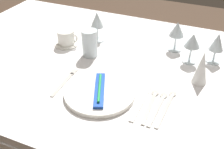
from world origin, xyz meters
TOP-DOWN VIEW (x-y plane):
  - dining_table at (0.00, 0.00)m, footprint 1.80×1.11m
  - dinner_plate at (0.04, -0.23)m, footprint 0.28×0.28m
  - toothbrush_package at (0.04, -0.23)m, footprint 0.11×0.21m
  - fork_outer at (-0.13, -0.21)m, footprint 0.03×0.20m
  - dinner_knife at (0.20, -0.22)m, footprint 0.02×0.23m
  - spoon_soup at (0.24, -0.19)m, footprint 0.03×0.21m
  - spoon_dessert at (0.27, -0.20)m, footprint 0.03×0.21m
  - spoon_tea at (0.30, -0.18)m, footprint 0.03×0.23m
  - saucer_left at (-0.29, 0.07)m, footprint 0.12×0.12m
  - coffee_cup_left at (-0.29, 0.07)m, footprint 0.11×0.09m
  - wine_glass_centre at (0.41, 0.20)m, footprint 0.06×0.06m
  - wine_glass_left at (0.22, 0.24)m, footprint 0.07×0.07m
  - wine_glass_right at (0.31, 0.15)m, footprint 0.07×0.07m
  - wine_glass_far at (-0.17, 0.18)m, footprint 0.07×0.07m
  - drink_tumbler at (-0.14, 0.03)m, footprint 0.07×0.07m
  - napkin_folded at (0.38, 0.01)m, footprint 0.06×0.06m

SIDE VIEW (x-z plane):
  - dining_table at x=0.00m, z-range 0.29..1.03m
  - fork_outer at x=-0.13m, z-range 0.74..0.74m
  - spoon_soup at x=0.24m, z-range 0.74..0.75m
  - spoon_dessert at x=0.27m, z-range 0.74..0.75m
  - spoon_tea at x=0.30m, z-range 0.74..0.75m
  - dinner_knife at x=0.20m, z-range 0.74..0.74m
  - saucer_left at x=-0.29m, z-range 0.74..0.75m
  - dinner_plate at x=0.04m, z-range 0.74..0.76m
  - toothbrush_package at x=0.04m, z-range 0.75..0.78m
  - coffee_cup_left at x=-0.29m, z-range 0.75..0.82m
  - drink_tumbler at x=-0.14m, z-range 0.74..0.87m
  - napkin_folded at x=0.38m, z-range 0.74..0.88m
  - wine_glass_centre at x=0.41m, z-range 0.76..0.91m
  - wine_glass_left at x=0.22m, z-range 0.77..0.92m
  - wine_glass_right at x=0.31m, z-range 0.77..0.91m
  - wine_glass_far at x=-0.17m, z-range 0.77..0.92m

